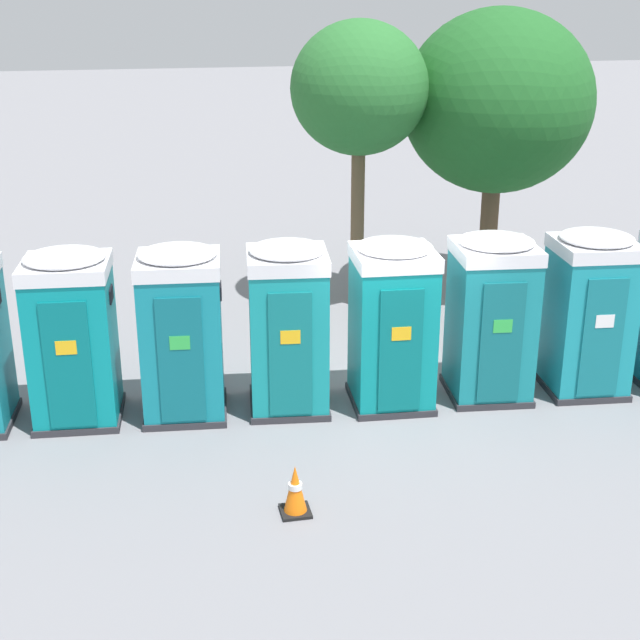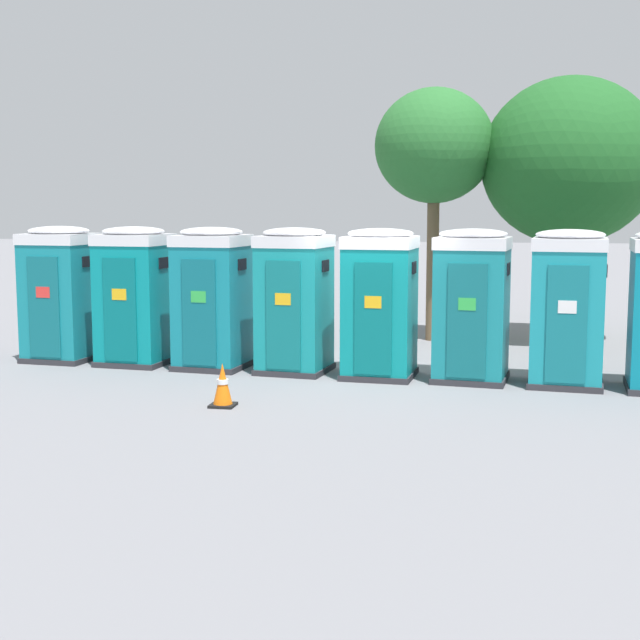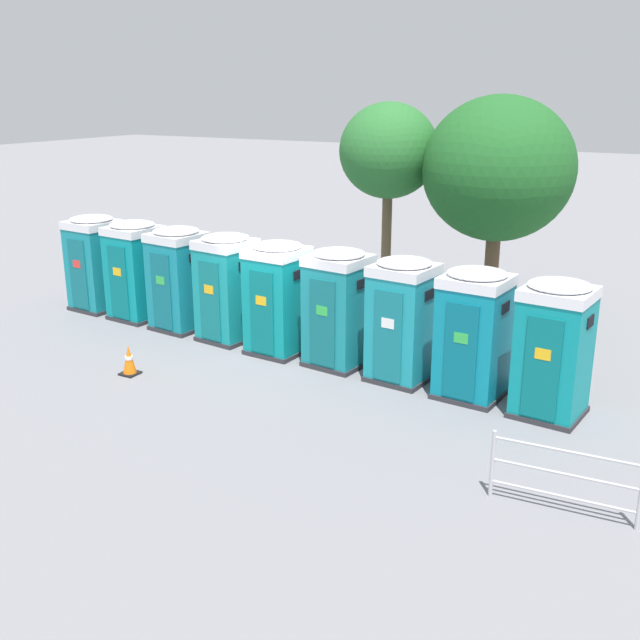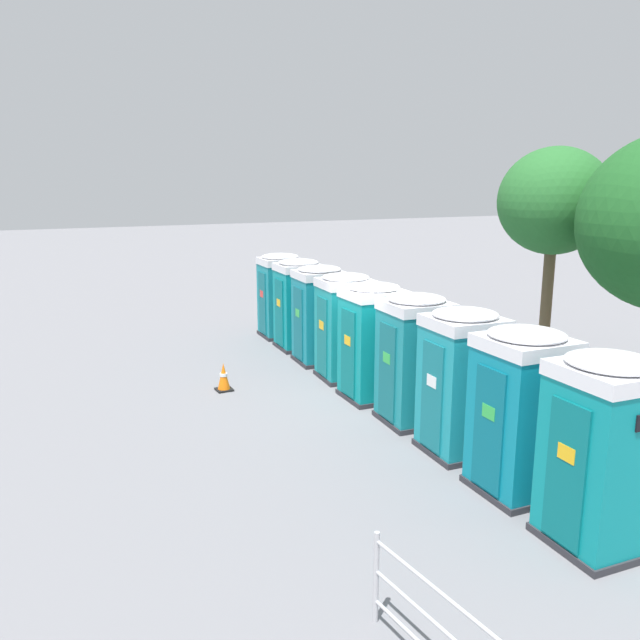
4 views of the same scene
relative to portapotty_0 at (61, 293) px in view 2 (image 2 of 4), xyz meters
The scene contains 11 objects.
ground_plane 6.28m from the portapotty_0, ahead, with size 120.00×120.00×0.00m, color slate.
portapotty_0 is the anchor object (origin of this frame).
portapotty_1 1.54m from the portapotty_0, ahead, with size 1.31×1.29×2.54m.
portapotty_2 3.07m from the portapotty_0, ahead, with size 1.31×1.31×2.54m.
portapotty_3 4.61m from the portapotty_0, ahead, with size 1.30×1.32×2.54m.
portapotty_4 6.15m from the portapotty_0, ahead, with size 1.26×1.28×2.54m.
portapotty_5 7.68m from the portapotty_0, ahead, with size 1.32×1.32×2.54m.
portapotty_6 9.22m from the portapotty_0, ahead, with size 1.29×1.31×2.54m.
street_tree_0 8.28m from the portapotty_0, 30.20° to the left, with size 2.54×2.54×5.41m.
street_tree_1 10.70m from the portapotty_0, 23.53° to the left, with size 3.69×3.69×5.60m.
traffic_cone 5.37m from the portapotty_0, 38.04° to the right, with size 0.36×0.36×0.64m.
Camera 2 is at (1.80, -15.20, 2.88)m, focal length 50.00 mm.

